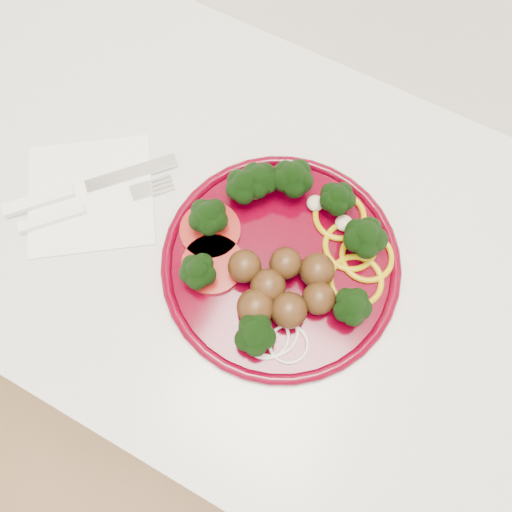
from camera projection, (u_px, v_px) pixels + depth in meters
The scene contains 5 objects.
counter at pixel (335, 354), 1.04m from camera, with size 2.40×0.60×0.90m.
plate at pixel (281, 256), 0.62m from camera, with size 0.30×0.30×0.06m.
napkin at pixel (91, 195), 0.67m from camera, with size 0.16×0.16×0.00m, color white.
knife at pixel (68, 192), 0.66m from camera, with size 0.17×0.19×0.01m.
fork at pixel (71, 212), 0.65m from camera, with size 0.15×0.17×0.01m.
Camera 1 is at (-0.07, 1.49, 1.50)m, focal length 35.00 mm.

